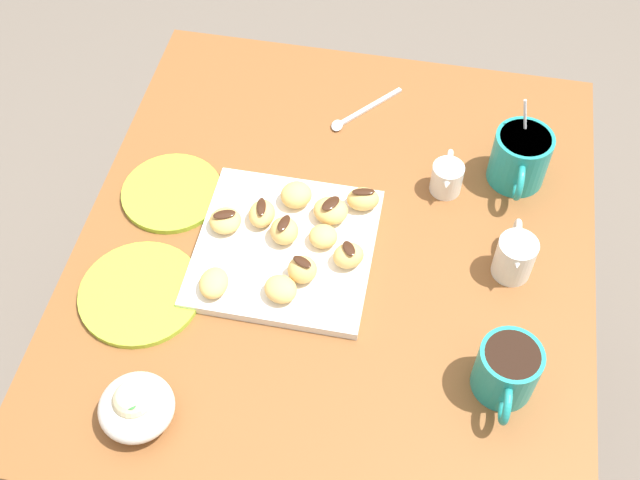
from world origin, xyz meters
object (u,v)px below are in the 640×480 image
object	(u,v)px
beignet_10	(281,289)
dining_table	(334,291)
chocolate_sauce_pitcher	(447,176)
beignet_1	(214,283)
saucer_lime_left	(172,193)
beignet_7	(363,199)
beignet_3	(302,269)
beignet_5	(225,221)
beignet_2	(331,211)
beignet_4	(284,231)
beignet_9	(296,195)
beignet_0	(262,214)
cream_pitcher_white	(515,254)
ice_cream_bowl	(136,406)
pastry_plate_square	(285,248)
beignet_8	(348,255)
beignet_6	(323,236)
coffee_mug_teal_left	(520,157)
coffee_mug_teal_right	(507,370)
saucer_lime_right	(141,293)

from	to	relation	value
beignet_10	dining_table	bearing A→B (deg)	152.78
chocolate_sauce_pitcher	beignet_1	distance (m)	0.42
saucer_lime_left	beignet_7	xyz separation A→B (m)	(-0.02, 0.32, 0.03)
beignet_3	beignet_10	size ratio (longest dim) A/B	0.88
beignet_5	beignet_7	size ratio (longest dim) A/B	0.98
beignet_2	chocolate_sauce_pitcher	bearing A→B (deg)	121.70
beignet_4	beignet_9	bearing A→B (deg)	177.61
chocolate_sauce_pitcher	saucer_lime_left	distance (m)	0.45
beignet_1	beignet_4	size ratio (longest dim) A/B	1.12
beignet_2	saucer_lime_left	bearing A→B (deg)	-91.86
chocolate_sauce_pitcher	beignet_0	size ratio (longest dim) A/B	1.79
cream_pitcher_white	ice_cream_bowl	size ratio (longest dim) A/B	1.01
chocolate_sauce_pitcher	beignet_4	xyz separation A→B (m)	(0.16, -0.24, 0.00)
pastry_plate_square	beignet_3	distance (m)	0.07
beignet_8	saucer_lime_left	bearing A→B (deg)	-106.03
beignet_7	beignet_9	world-z (taller)	same
chocolate_sauce_pitcher	beignet_1	world-z (taller)	chocolate_sauce_pitcher
cream_pitcher_white	beignet_1	bearing A→B (deg)	-73.44
beignet_5	beignet_9	bearing A→B (deg)	125.28
beignet_7	beignet_10	distance (m)	0.21
beignet_4	beignet_2	bearing A→B (deg)	130.50
beignet_4	beignet_6	xyz separation A→B (m)	(-0.00, 0.06, -0.00)
chocolate_sauce_pitcher	beignet_9	world-z (taller)	chocolate_sauce_pitcher
coffee_mug_teal_left	beignet_4	xyz separation A→B (m)	(0.21, -0.35, -0.02)
pastry_plate_square	coffee_mug_teal_left	distance (m)	0.41
beignet_7	beignet_1	bearing A→B (deg)	-44.22
ice_cream_bowl	beignet_7	xyz separation A→B (m)	(-0.41, 0.24, 0.00)
beignet_7	beignet_9	bearing A→B (deg)	-83.76
coffee_mug_teal_left	chocolate_sauce_pitcher	world-z (taller)	coffee_mug_teal_left
coffee_mug_teal_right	beignet_4	world-z (taller)	coffee_mug_teal_right
saucer_lime_right	saucer_lime_left	bearing A→B (deg)	-176.57
beignet_1	ice_cream_bowl	bearing A→B (deg)	-13.13
cream_pitcher_white	beignet_6	size ratio (longest dim) A/B	2.34
ice_cream_bowl	chocolate_sauce_pitcher	distance (m)	0.61
coffee_mug_teal_right	beignet_9	size ratio (longest dim) A/B	2.45
coffee_mug_teal_left	beignet_1	bearing A→B (deg)	-53.65
beignet_5	ice_cream_bowl	bearing A→B (deg)	-6.28
ice_cream_bowl	dining_table	bearing A→B (deg)	148.03
coffee_mug_teal_left	chocolate_sauce_pitcher	size ratio (longest dim) A/B	1.61
coffee_mug_teal_left	beignet_8	xyz separation A→B (m)	(0.23, -0.24, -0.02)
beignet_4	beignet_1	bearing A→B (deg)	-36.61
beignet_7	coffee_mug_teal_left	bearing A→B (deg)	116.66
ice_cream_bowl	beignet_6	bearing A→B (deg)	149.39
coffee_mug_teal_right	beignet_0	xyz separation A→B (m)	(-0.21, -0.39, -0.02)
cream_pitcher_white	beignet_3	xyz separation A→B (m)	(0.08, -0.31, -0.00)
saucer_lime_right	beignet_5	size ratio (longest dim) A/B	3.67
chocolate_sauce_pitcher	beignet_3	distance (m)	0.30
beignet_0	beignet_1	bearing A→B (deg)	-16.17
dining_table	coffee_mug_teal_right	xyz separation A→B (m)	(0.20, 0.27, 0.19)
coffee_mug_teal_right	dining_table	bearing A→B (deg)	-125.99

